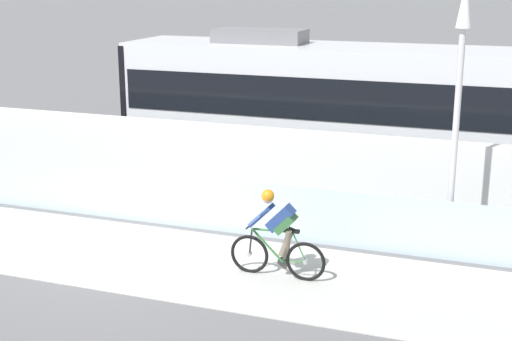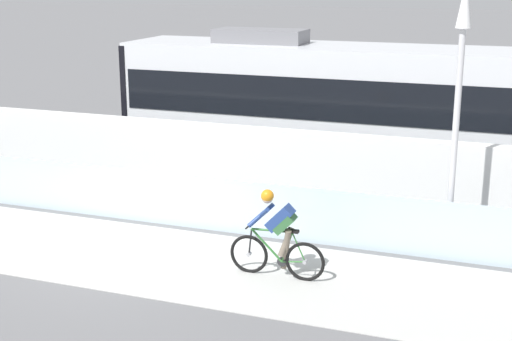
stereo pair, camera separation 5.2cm
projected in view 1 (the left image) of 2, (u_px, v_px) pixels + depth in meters
ground_plane at (118, 254)px, 14.11m from camera, size 200.00×200.00×0.00m
bike_path_deck at (118, 253)px, 14.11m from camera, size 32.00×3.20×0.01m
glass_parapet at (160, 198)px, 15.64m from camera, size 32.00×0.05×1.14m
concrete_barrier_wall at (195, 162)px, 17.18m from camera, size 32.00×0.36×1.87m
tram_rail_near at (234, 174)px, 19.68m from camera, size 32.00×0.08×0.01m
tram_rail_far at (252, 161)px, 20.98m from camera, size 32.00×0.08×0.01m
tram at (331, 106)px, 19.03m from camera, size 11.06×2.54×3.81m
cyclist_on_bike at (278, 236)px, 12.84m from camera, size 1.77×0.58×1.61m
lamp_post_antenna at (459, 84)px, 13.23m from camera, size 0.28×0.28×5.20m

